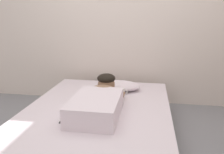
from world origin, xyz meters
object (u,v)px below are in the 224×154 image
object	(u,v)px
coffee_cup	(121,91)
cell_phone	(65,120)
person_lying	(99,100)
bed	(97,126)
pillow	(119,86)

from	to	relation	value
coffee_cup	cell_phone	size ratio (longest dim) A/B	0.89
cell_phone	person_lying	bearing A→B (deg)	47.95
bed	person_lying	distance (m)	0.28
coffee_cup	pillow	bearing A→B (deg)	107.90
bed	coffee_cup	size ratio (longest dim) A/B	16.58
bed	pillow	world-z (taller)	pillow
bed	cell_phone	size ratio (longest dim) A/B	14.80
pillow	person_lying	size ratio (longest dim) A/B	0.57
coffee_cup	person_lying	bearing A→B (deg)	-107.12
person_lying	coffee_cup	size ratio (longest dim) A/B	7.36
bed	coffee_cup	xyz separation A→B (m)	(0.18, 0.48, 0.21)
person_lying	coffee_cup	xyz separation A→B (m)	(0.15, 0.49, -0.07)
bed	cell_phone	bearing A→B (deg)	-128.23
pillow	cell_phone	distance (m)	0.98
coffee_cup	cell_phone	distance (m)	0.85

